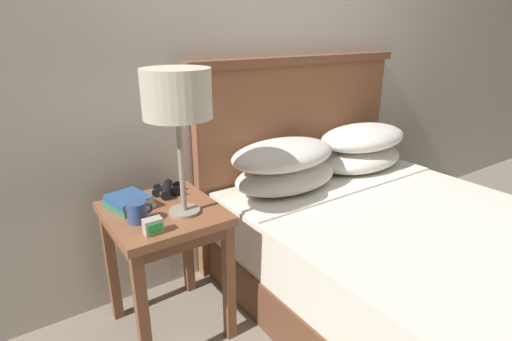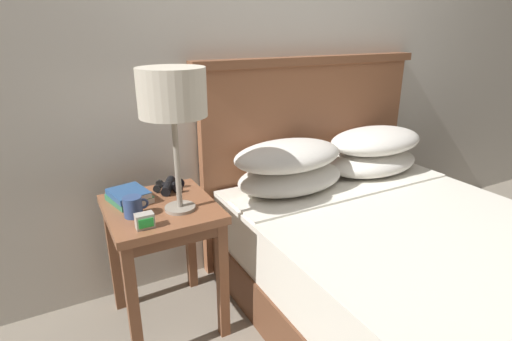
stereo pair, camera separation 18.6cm
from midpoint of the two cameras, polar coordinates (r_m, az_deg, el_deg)
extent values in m
cube|color=beige|center=(2.21, -4.33, 18.67)|extent=(8.00, 0.06, 2.60)
cube|color=brown|center=(1.78, -16.12, -5.96)|extent=(0.46, 0.49, 0.04)
cube|color=brown|center=(1.80, -15.99, -7.19)|extent=(0.43, 0.46, 0.05)
cube|color=brown|center=(1.72, -19.09, -19.29)|extent=(0.04, 0.04, 0.57)
cube|color=brown|center=(1.82, -6.93, -15.74)|extent=(0.04, 0.04, 0.57)
cube|color=brown|center=(2.07, -22.46, -12.56)|extent=(0.04, 0.04, 0.57)
cube|color=brown|center=(2.15, -12.29, -10.04)|extent=(0.04, 0.04, 0.57)
cube|color=brown|center=(2.07, 22.33, -18.20)|extent=(1.32, 2.00, 0.24)
cube|color=silver|center=(1.93, 23.35, -12.08)|extent=(1.29, 1.96, 0.28)
cube|color=white|center=(2.24, 9.35, -1.94)|extent=(1.27, 0.28, 0.01)
cube|color=brown|center=(2.47, 3.85, 1.61)|extent=(1.39, 0.06, 1.14)
cube|color=brown|center=(2.35, 4.20, 15.49)|extent=(1.45, 0.10, 0.04)
ellipsoid|color=silver|center=(2.12, 1.81, -0.93)|extent=(0.60, 0.36, 0.15)
ellipsoid|color=silver|center=(2.48, 12.51, 1.73)|extent=(0.60, 0.36, 0.15)
ellipsoid|color=silver|center=(2.07, 1.41, 2.26)|extent=(0.60, 0.36, 0.15)
ellipsoid|color=silver|center=(2.46, 12.99, 4.62)|extent=(0.60, 0.36, 0.15)
cylinder|color=gray|center=(1.72, -13.27, -5.74)|extent=(0.13, 0.13, 0.01)
cylinder|color=gray|center=(1.64, -13.82, 0.60)|extent=(0.02, 0.02, 0.39)
cylinder|color=beige|center=(1.57, -14.69, 10.56)|extent=(0.27, 0.27, 0.19)
cube|color=silver|center=(1.84, -20.42, -4.59)|extent=(0.19, 0.21, 0.03)
cube|color=#337F56|center=(1.83, -20.47, -4.19)|extent=(0.19, 0.21, 0.00)
cube|color=#337F56|center=(1.81, -22.48, -5.26)|extent=(0.05, 0.18, 0.03)
cube|color=silver|center=(1.82, -20.58, -3.89)|extent=(0.17, 0.19, 0.02)
cube|color=#2D568E|center=(1.82, -20.63, -3.51)|extent=(0.17, 0.20, 0.00)
cube|color=#2D568E|center=(1.80, -22.55, -4.48)|extent=(0.04, 0.17, 0.03)
cylinder|color=black|center=(1.89, -15.46, -3.06)|extent=(0.08, 0.10, 0.04)
cylinder|color=black|center=(1.88, -14.02, -3.00)|extent=(0.05, 0.03, 0.05)
cylinder|color=black|center=(1.89, -16.88, -3.12)|extent=(0.04, 0.03, 0.04)
cylinder|color=black|center=(1.94, -15.25, -2.33)|extent=(0.08, 0.10, 0.04)
cylinder|color=black|center=(1.94, -13.86, -2.27)|extent=(0.05, 0.03, 0.05)
cylinder|color=black|center=(1.95, -16.64, -2.39)|extent=(0.04, 0.03, 0.04)
cube|color=black|center=(1.91, -15.37, -2.48)|extent=(0.07, 0.06, 0.01)
cylinder|color=black|center=(1.91, -15.39, -2.35)|extent=(0.02, 0.02, 0.02)
cylinder|color=#334C84|center=(1.68, -19.73, -5.71)|extent=(0.08, 0.08, 0.08)
torus|color=#334C84|center=(1.68, -18.37, -5.27)|extent=(0.05, 0.01, 0.05)
cube|color=#B7B2A8|center=(1.58, -17.85, -7.65)|extent=(0.07, 0.04, 0.06)
cube|color=green|center=(1.56, -17.58, -8.00)|extent=(0.06, 0.00, 0.04)
camera|label=1|loc=(0.09, -92.86, -1.03)|focal=28.00mm
camera|label=2|loc=(0.09, 87.14, 1.03)|focal=28.00mm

